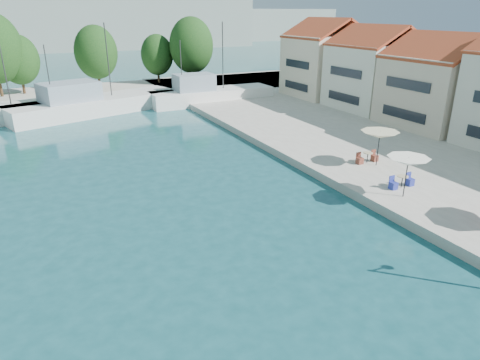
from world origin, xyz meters
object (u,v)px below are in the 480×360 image
trawler_03 (93,104)px  trawler_04 (209,95)px  umbrella_cream (380,135)px  umbrella_white (408,161)px

trawler_03 → trawler_04: bearing=-19.0°
trawler_03 → umbrella_cream: bearing=-79.4°
trawler_03 → umbrella_white: (12.85, -34.15, 1.74)m
trawler_04 → umbrella_cream: trawler_04 is taller
trawler_03 → umbrella_white: trawler_03 is taller
umbrella_white → umbrella_cream: 5.61m
trawler_04 → umbrella_cream: (1.23, -28.70, 1.79)m
trawler_04 → umbrella_white: bearing=-92.1°
umbrella_white → trawler_03: bearing=110.6°
trawler_03 → trawler_04: same height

